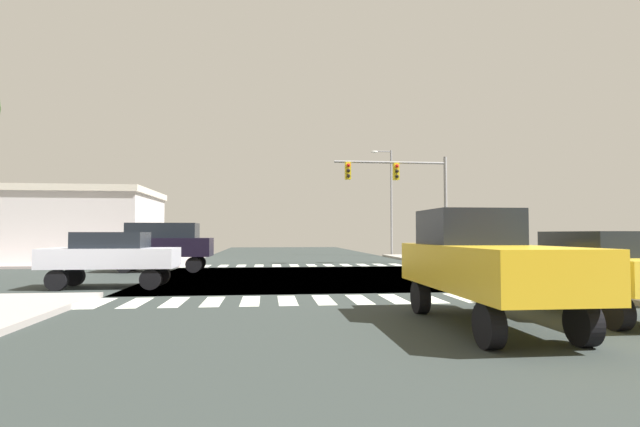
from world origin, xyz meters
TOP-DOWN VIEW (x-y plane):
  - ground at (0.00, 0.00)m, footprint 90.00×90.00m
  - sidewalk_corner_ne at (13.00, 12.00)m, footprint 12.00×12.00m
  - sidewalk_corner_nw at (-13.00, 12.00)m, footprint 12.00×12.00m
  - crosswalk_near at (-0.25, -7.30)m, footprint 13.50×2.00m
  - crosswalk_far at (-0.25, 7.30)m, footprint 13.50×2.00m
  - traffic_signal_mast at (5.77, 7.65)m, footprint 6.90×0.55m
  - street_lamp at (7.69, 18.53)m, footprint 1.78×0.32m
  - bank_building at (-17.25, 12.62)m, footprint 16.41×8.46m
  - pickup_nearside_1 at (2.00, -11.33)m, footprint 2.00×5.10m
  - suv_crossing_1 at (-7.29, 3.50)m, footprint 4.60×1.96m
  - sedan_leading_1 at (5.00, -10.63)m, footprint 1.80×4.30m
  - sedan_outer_3 at (-7.55, -3.50)m, footprint 4.30×1.80m

SIDE VIEW (x-z plane):
  - ground at x=0.00m, z-range -0.05..0.00m
  - crosswalk_near at x=-0.25m, z-range 0.00..0.01m
  - crosswalk_far at x=-0.25m, z-range 0.00..0.01m
  - sidewalk_corner_ne at x=13.00m, z-range 0.00..0.14m
  - sidewalk_corner_nw at x=-13.00m, z-range 0.00..0.14m
  - sedan_leading_1 at x=5.00m, z-range 0.18..2.06m
  - sedan_outer_3 at x=-7.55m, z-range 0.18..2.06m
  - pickup_nearside_1 at x=2.00m, z-range 0.12..2.47m
  - suv_crossing_1 at x=-7.29m, z-range 0.22..2.56m
  - bank_building at x=-17.25m, z-range 0.01..4.70m
  - traffic_signal_mast at x=5.77m, z-range 1.56..8.06m
  - street_lamp at x=7.69m, z-range 0.80..9.54m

